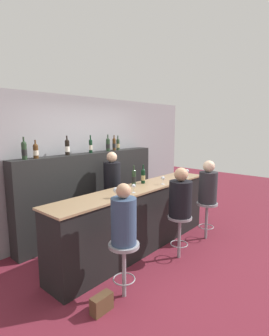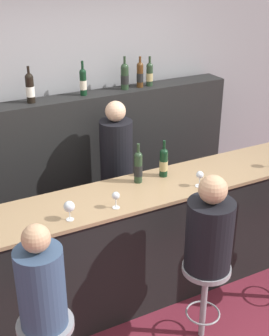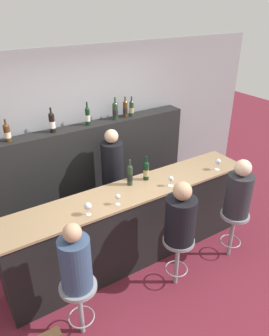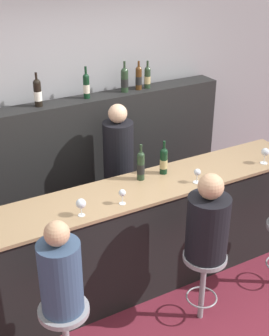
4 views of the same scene
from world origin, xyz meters
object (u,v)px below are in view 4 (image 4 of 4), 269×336
Objects in this scene: wine_bottle_backbar_2 at (38,92)px; wine_bottle_backbar_4 at (125,80)px; wine_glass_0 at (81,204)px; bar_stool_left at (65,323)px; bar_stool_middle at (204,269)px; wine_bottle_counter_1 at (164,161)px; wine_glass_3 at (265,152)px; wine_bottle_backbar_5 at (139,78)px; bartender at (119,181)px; guest_seated_middle at (208,223)px; wine_glass_2 at (197,173)px; wine_bottle_counter_0 at (141,165)px; wine_bottle_backbar_3 at (86,86)px; guest_seated_left at (60,273)px; wine_glass_1 at (122,194)px; wine_bottle_backbar_6 at (147,77)px.

wine_bottle_backbar_4 is at bearing 0.00° from wine_bottle_backbar_2.
wine_glass_0 reaches higher than bar_stool_left.
bar_stool_middle is (-0.23, -1.84, -1.15)m from wine_bottle_backbar_4.
wine_bottle_backbar_2 reaches higher than wine_bottle_counter_1.
bar_stool_middle is at bearing 0.00° from bar_stool_left.
bar_stool_middle is at bearing -154.58° from wine_glass_3.
wine_bottle_backbar_5 is 0.20× the size of bartender.
guest_seated_middle reaches higher than wine_glass_0.
wine_glass_2 reaches higher than bar_stool_middle.
wine_bottle_backbar_2 is 2.25× the size of wine_glass_0.
wine_glass_3 is at bearing 0.00° from wine_glass_2.
wine_bottle_counter_0 is 2.15× the size of wine_glass_3.
wine_glass_3 is at bearing -58.34° from wine_bottle_backbar_4.
wine_bottle_counter_0 is 1.11× the size of wine_bottle_backbar_5.
wine_bottle_backbar_3 is 1.58m from wine_glass_0.
wine_bottle_backbar_3 is at bearing 63.47° from wine_glass_0.
wine_bottle_backbar_3 is (-0.30, 1.03, 0.49)m from wine_bottle_counter_1.
guest_seated_left is (-0.38, -0.50, -0.18)m from wine_glass_0.
guest_seated_left is 0.96× the size of guest_seated_middle.
wine_glass_1 is at bearing -115.56° from bartender.
wine_glass_2 is 0.58m from guest_seated_middle.
bartender reaches higher than guest_seated_middle.
wine_bottle_backbar_3 is 2.18m from bar_stool_middle.
wine_bottle_backbar_3 is 0.62m from wine_bottle_backbar_5.
wine_bottle_backbar_3 is at bearing 96.53° from bar_stool_middle.
wine_glass_2 is 0.84m from bar_stool_middle.
guest_seated_left is (-1.66, -1.84, -0.69)m from wine_bottle_backbar_5.
wine_glass_2 is (-0.27, -1.34, -0.51)m from wine_bottle_backbar_6.
wine_bottle_backbar_2 reaches higher than wine_bottle_backbar_6.
guest_seated_middle reaches higher than wine_glass_1.
bartender is (-0.59, -0.42, -0.94)m from wine_bottle_backbar_6.
wine_bottle_backbar_4 reaches higher than bar_stool_middle.
wine_bottle_counter_0 and guest_seated_left have the same top height.
wine_bottle_backbar_2 is 1.24m from wine_bottle_backbar_6.
wine_bottle_counter_0 reaches higher than wine_glass_1.
wine_bottle_backbar_4 is at bearing 69.19° from wine_bottle_counter_0.
wine_glass_2 is (-0.16, -1.34, -0.52)m from wine_bottle_backbar_5.
wine_bottle_backbar_5 is at bearing 180.00° from wine_bottle_backbar_6.
wine_glass_2 is at bearing -101.27° from wine_bottle_backbar_6.
wine_glass_3 is 0.23× the size of bar_stool_middle.
wine_bottle_backbar_6 reaches higher than wine_bottle_counter_1.
wine_bottle_backbar_2 is at bearing 118.84° from wine_bottle_counter_0.
bartender is (-0.31, -0.42, -0.95)m from wine_bottle_backbar_4.
wine_bottle_backbar_2 is 0.50× the size of bar_stool_middle.
wine_bottle_counter_1 is 0.97× the size of wine_bottle_backbar_2.
bartender is (0.66, -0.42, -0.95)m from wine_bottle_backbar_2.
wine_bottle_counter_1 is 0.99× the size of wine_bottle_backbar_3.
wine_bottle_backbar_2 is at bearing 99.33° from wine_glass_1.
wine_bottle_backbar_2 reaches higher than wine_glass_1.
wine_bottle_counter_1 is 0.78m from bartender.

